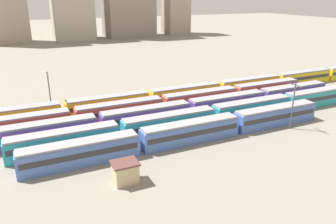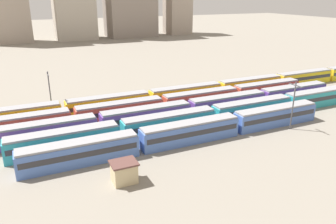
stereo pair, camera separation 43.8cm
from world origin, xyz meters
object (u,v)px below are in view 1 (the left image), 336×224
Objects in this scene: train_track_3 at (162,104)px; signal_hut at (125,172)px; train_track_2 at (189,109)px; train_track_0 at (190,132)px; train_track_4 at (219,89)px; catenary_pole_1 at (50,92)px; catenary_pole_0 at (293,103)px; train_track_1 at (286,103)px.

train_track_3 is 28.26m from signal_hut.
train_track_0 is at bearing -117.27° from train_track_2.
train_track_4 is 11.75× the size of catenary_pole_1.
catenary_pole_0 is at bearing -41.87° from train_track_2.
catenary_pole_1 reaches higher than train_track_3.
signal_hut is at bearing -79.34° from catenary_pole_1.
signal_hut is at bearing -151.74° from train_track_0.
catenary_pole_1 is at bearing 158.71° from train_track_1.
train_track_2 is at bearing -54.24° from train_track_3.
train_track_0 is 5.83× the size of catenary_pole_1.
catenary_pole_0 is 2.56× the size of signal_hut.
train_track_4 is at bearing 16.22° from train_track_3.
train_track_1 is at bearing 10.99° from train_track_0.
train_track_2 is at bearing 62.73° from train_track_0.
train_track_1 is 10.92m from catenary_pole_0.
catenary_pole_1 is 32.01m from signal_hut.
signal_hut is (5.88, -31.24, -3.78)m from catenary_pole_1.
train_track_2 reaches higher than signal_hut.
train_track_3 is at bearing 125.76° from train_track_2.
catenary_pole_1 is at bearing 146.85° from catenary_pole_0.
train_track_3 is at bearing -163.78° from train_track_4.
train_track_1 is at bearing -64.96° from train_track_4.
catenary_pole_0 is (0.68, -23.67, 3.24)m from train_track_4.
train_track_1 is 12.22× the size of catenary_pole_0.
train_track_4 is at bearing 36.35° from train_track_2.
train_track_3 is at bearing 157.54° from train_track_1.
train_track_2 is (-21.42, 5.20, 0.00)m from train_track_1.
train_track_3 is at bearing -19.92° from catenary_pole_1.
catenary_pole_0 is 0.96× the size of catenary_pole_1.
train_track_3 is (1.62, 15.60, 0.00)m from train_track_0.
train_track_4 is 23.90m from catenary_pole_0.
train_track_1 is (26.78, 5.20, 0.00)m from train_track_0.
train_track_4 is (14.13, 10.40, 0.00)m from train_track_2.
train_track_3 reaches higher than signal_hut.
train_track_1 is 50.57m from catenary_pole_1.
train_track_3 is at bearing 135.12° from catenary_pole_0.
catenary_pole_1 is at bearing 160.08° from train_track_3.
train_track_0 is at bearing 28.26° from signal_hut.
catenary_pole_0 reaches higher than train_track_0.
train_track_0 is 28.50m from train_track_4.
train_track_3 is at bearing 55.59° from signal_hut.
train_track_2 is 7.80× the size of catenary_pole_1.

